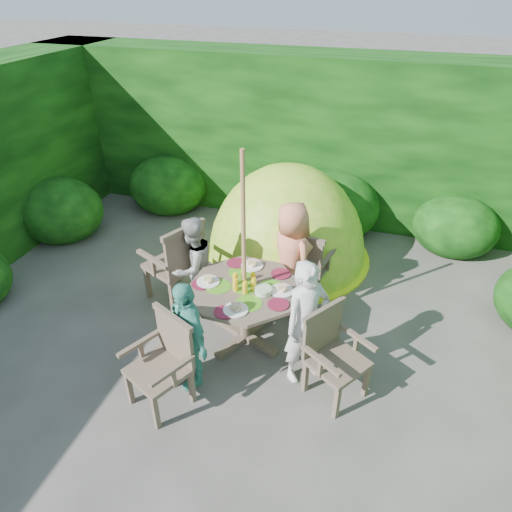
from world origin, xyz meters
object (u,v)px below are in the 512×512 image
(garden_chair_left, at_px, (178,262))
(child_front, at_px, (188,334))
(patio_table, at_px, (245,296))
(dome_tent, at_px, (286,256))
(child_left, at_px, (194,267))
(garden_chair_back, at_px, (307,262))
(garden_chair_right, at_px, (332,353))
(garden_chair_front, at_px, (164,361))
(child_right, at_px, (306,323))
(parasol_pole, at_px, (244,255))
(child_back, at_px, (291,258))

(garden_chair_left, height_order, child_front, child_front)
(patio_table, xyz_separation_m, dome_tent, (0.00, 1.81, -0.60))
(garden_chair_left, relative_size, child_left, 0.85)
(garden_chair_back, height_order, child_front, child_front)
(garden_chair_right, bearing_deg, garden_chair_front, 145.46)
(dome_tent, bearing_deg, patio_table, -75.28)
(child_right, bearing_deg, patio_table, 107.37)
(parasol_pole, distance_m, garden_chair_left, 1.22)
(garden_chair_left, xyz_separation_m, child_right, (1.73, -0.76, 0.12))
(garden_chair_left, xyz_separation_m, garden_chair_front, (0.55, -1.45, -0.08))
(garden_chair_front, height_order, child_front, child_front)
(garden_chair_right, xyz_separation_m, child_left, (-1.75, 0.76, 0.14))
(garden_chair_left, bearing_deg, child_right, 90.56)
(patio_table, distance_m, garden_chair_front, 1.11)
(garden_chair_back, height_order, child_left, child_left)
(garden_chair_front, xyz_separation_m, child_front, (0.12, 0.28, 0.12))
(parasol_pole, bearing_deg, patio_table, -11.04)
(garden_chair_right, bearing_deg, child_front, 136.51)
(child_left, xyz_separation_m, child_front, (0.41, -1.06, -0.02))
(garden_chair_back, bearing_deg, parasol_pole, 76.53)
(garden_chair_left, distance_m, child_right, 1.89)
(garden_chair_right, bearing_deg, garden_chair_back, 54.99)
(garden_chair_right, relative_size, dome_tent, 0.33)
(child_back, xyz_separation_m, child_front, (-0.65, -1.46, -0.09))
(child_front, bearing_deg, child_right, 61.03)
(patio_table, xyz_separation_m, child_right, (0.73, -0.32, 0.07))
(parasol_pole, xyz_separation_m, garden_chair_front, (-0.44, -1.01, -0.62))
(garden_chair_right, xyz_separation_m, garden_chair_left, (-2.01, 0.87, 0.08))
(garden_chair_front, distance_m, dome_tent, 2.89)
(garden_chair_back, height_order, garden_chair_front, garden_chair_back)
(garden_chair_back, relative_size, child_left, 0.73)
(garden_chair_right, bearing_deg, garden_chair_left, 100.46)
(garden_chair_right, bearing_deg, child_back, 64.58)
(garden_chair_front, relative_size, child_front, 0.75)
(child_right, relative_size, child_left, 1.10)
(patio_table, height_order, garden_chair_front, garden_chair_front)
(child_left, bearing_deg, dome_tent, 173.45)
(garden_chair_right, height_order, child_front, child_front)
(child_right, bearing_deg, child_back, 62.44)
(garden_chair_back, bearing_deg, garden_chair_right, 122.35)
(child_front, bearing_deg, garden_chair_right, 52.46)
(garden_chair_right, relative_size, child_back, 0.64)
(parasol_pole, bearing_deg, child_right, -23.84)
(garden_chair_right, bearing_deg, child_left, 100.49)
(garden_chair_front, bearing_deg, parasol_pole, 92.12)
(child_right, xyz_separation_m, child_back, (-0.41, 1.06, 0.02))
(garden_chair_right, relative_size, garden_chair_front, 0.99)
(child_right, bearing_deg, parasol_pole, 107.44)
(parasol_pole, height_order, child_right, parasol_pole)
(child_left, relative_size, child_back, 0.89)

